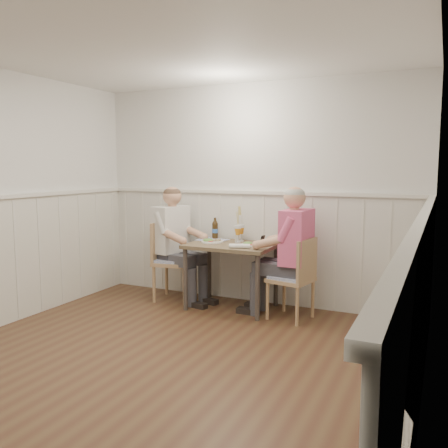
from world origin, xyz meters
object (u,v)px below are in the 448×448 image
object	(u,v)px
chair_right	(295,276)
chair_left	(170,258)
diner_cream	(174,252)
beer_bottle	(215,229)
dining_table	(231,252)
man_in_pink	(292,263)
grass_vase	(237,224)

from	to	relation	value
chair_right	chair_left	distance (m)	1.61
chair_right	diner_cream	xyz separation A→B (m)	(-1.57, 0.13, 0.11)
chair_left	beer_bottle	size ratio (longest dim) A/B	3.69
dining_table	man_in_pink	xyz separation A→B (m)	(0.73, -0.05, -0.05)
man_in_pink	chair_right	bearing A→B (deg)	-40.91
diner_cream	beer_bottle	bearing A→B (deg)	25.55
chair_left	beer_bottle	distance (m)	0.65
chair_left	beer_bottle	bearing A→B (deg)	26.54
chair_right	chair_left	xyz separation A→B (m)	(-1.61, 0.10, 0.04)
diner_cream	grass_vase	distance (m)	0.86
dining_table	grass_vase	size ratio (longest dim) A/B	2.24
chair_left	man_in_pink	distance (m)	1.56
beer_bottle	diner_cream	bearing A→B (deg)	-154.45
grass_vase	chair_right	bearing A→B (deg)	-22.26
man_in_pink	grass_vase	xyz separation A→B (m)	(-0.77, 0.29, 0.34)
chair_left	diner_cream	xyz separation A→B (m)	(0.03, 0.03, 0.07)
diner_cream	grass_vase	xyz separation A→B (m)	(0.75, 0.21, 0.35)
dining_table	grass_vase	distance (m)	0.38
dining_table	grass_vase	world-z (taller)	grass_vase
beer_bottle	grass_vase	xyz separation A→B (m)	(0.29, -0.01, 0.08)
chair_right	man_in_pink	xyz separation A→B (m)	(-0.05, 0.04, 0.13)
man_in_pink	beer_bottle	distance (m)	1.14
chair_right	man_in_pink	bearing A→B (deg)	139.09
dining_table	beer_bottle	size ratio (longest dim) A/B	3.74
beer_bottle	grass_vase	world-z (taller)	grass_vase
chair_right	dining_table	bearing A→B (deg)	173.53
man_in_pink	beer_bottle	xyz separation A→B (m)	(-1.07, 0.30, 0.26)
chair_right	beer_bottle	distance (m)	1.23
chair_left	man_in_pink	world-z (taller)	man_in_pink
chair_left	diner_cream	bearing A→B (deg)	38.59
diner_cream	chair_right	bearing A→B (deg)	-4.55
man_in_pink	grass_vase	world-z (taller)	man_in_pink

